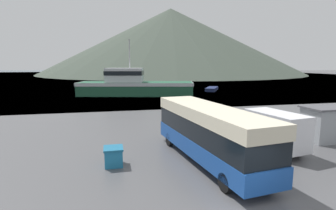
{
  "coord_description": "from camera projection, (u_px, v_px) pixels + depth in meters",
  "views": [
    {
      "loc": [
        -5.33,
        -7.49,
        5.67
      ],
      "look_at": [
        -0.21,
        15.39,
        2.0
      ],
      "focal_mm": 28.0,
      "sensor_mm": 36.0,
      "label": 1
    }
  ],
  "objects": [
    {
      "name": "small_boat",
      "position": [
        212.0,
        89.0,
        56.38
      ],
      "size": [
        4.83,
        6.27,
        0.72
      ],
      "rotation": [
        0.0,
        0.0,
        2.61
      ],
      "color": "#19234C",
      "rests_on": "water_surface"
    },
    {
      "name": "fishing_boat",
      "position": [
        134.0,
        85.0,
        48.02
      ],
      "size": [
        21.45,
        10.09,
        10.09
      ],
      "rotation": [
        0.0,
        0.0,
        4.49
      ],
      "color": "#1E5138",
      "rests_on": "water_surface"
    },
    {
      "name": "storage_bin",
      "position": [
        114.0,
        156.0,
        14.73
      ],
      "size": [
        1.07,
        1.16,
        1.06
      ],
      "color": "teal",
      "rests_on": "ground"
    },
    {
      "name": "hill_backdrop",
      "position": [
        171.0,
        41.0,
        157.71
      ],
      "size": [
        150.69,
        150.69,
        38.25
      ],
      "primitive_type": "cone",
      "color": "#3D473D",
      "rests_on": "ground"
    },
    {
      "name": "water_surface",
      "position": [
        119.0,
        74.0,
        148.47
      ],
      "size": [
        240.0,
        240.0,
        0.0
      ],
      "primitive_type": "plane",
      "color": "#475B6B",
      "rests_on": "ground"
    },
    {
      "name": "delivery_van",
      "position": [
        269.0,
        129.0,
        17.54
      ],
      "size": [
        2.89,
        6.08,
        2.59
      ],
      "rotation": [
        0.0,
        0.0,
        0.17
      ],
      "color": "silver",
      "rests_on": "ground"
    },
    {
      "name": "dock_kiosk",
      "position": [
        326.0,
        124.0,
        19.43
      ],
      "size": [
        3.32,
        2.36,
        2.56
      ],
      "color": "#93999E",
      "rests_on": "ground"
    },
    {
      "name": "tour_bus",
      "position": [
        208.0,
        131.0,
        15.18
      ],
      "size": [
        3.71,
        10.54,
        3.25
      ],
      "rotation": [
        0.0,
        0.0,
        0.13
      ],
      "color": "#194799",
      "rests_on": "ground"
    }
  ]
}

